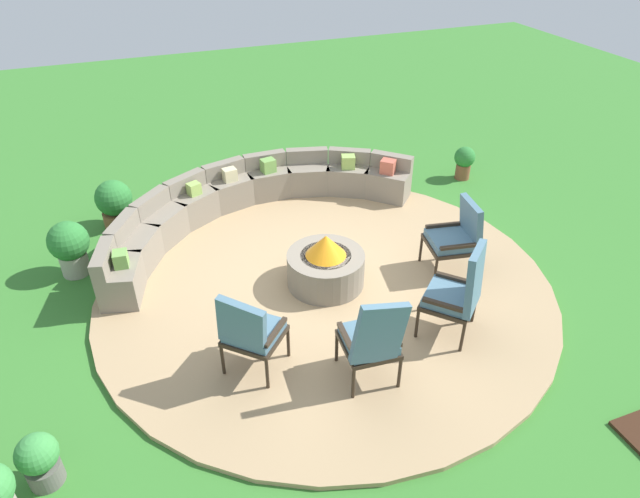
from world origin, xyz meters
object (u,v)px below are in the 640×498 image
Objects in this scene: curved_stone_bench at (247,202)px; potted_plant_2 at (70,246)px; lounge_chair_front_left at (250,331)px; potted_plant_5 at (115,202)px; fire_pit at (326,265)px; lounge_chair_front_right at (372,339)px; lounge_chair_back_left at (459,291)px; potted_plant_3 at (464,161)px; potted_plant_0 at (39,459)px; lounge_chair_back_right at (457,235)px.

curved_stone_bench is 6.42× the size of potted_plant_2.
potted_plant_5 is at bearing 150.23° from lounge_chair_front_left.
fire_pit is 1.72m from lounge_chair_front_right.
lounge_chair_back_left is at bearing -65.12° from curved_stone_bench.
potted_plant_3 is (3.33, 2.01, -0.01)m from fire_pit.
curved_stone_bench is at bearing 52.69° from potted_plant_0.
lounge_chair_front_right reaches higher than potted_plant_3.
lounge_chair_back_left is at bearing 158.28° from lounge_chair_back_right.
potted_plant_3 is (1.68, 2.34, -0.27)m from lounge_chair_back_right.
lounge_chair_back_right reaches higher than curved_stone_bench.
curved_stone_bench is 1.93m from potted_plant_5.
lounge_chair_front_right is 1.23m from lounge_chair_back_left.
potted_plant_2 is at bearing 135.97° from lounge_chair_front_right.
potted_plant_2 is (0.29, 3.15, 0.13)m from potted_plant_0.
potted_plant_0 is 0.96× the size of potted_plant_3.
potted_plant_5 is (-3.99, 2.83, -0.20)m from lounge_chair_back_right.
potted_plant_5 is (-2.34, 2.50, 0.06)m from fire_pit.
lounge_chair_back_left reaches higher than potted_plant_5.
lounge_chair_back_right is at bearing 15.59° from potted_plant_0.
potted_plant_3 is at bearing -4.98° from potted_plant_5.
potted_plant_0 is (-3.25, -1.70, -0.04)m from fire_pit.
lounge_chair_back_left is 1.16× the size of lounge_chair_back_right.
lounge_chair_front_left is at bearing -56.53° from potted_plant_2.
potted_plant_2 is at bearing 101.85° from lounge_chair_back_left.
fire_pit is 0.97× the size of lounge_chair_back_right.
lounge_chair_front_right is at bearing -62.68° from potted_plant_5.
fire_pit is 0.84× the size of lounge_chair_back_left.
fire_pit is 0.86× the size of lounge_chair_front_right.
lounge_chair_front_right is at bearing 136.67° from lounge_chair_back_right.
potted_plant_5 is (0.91, 4.20, 0.10)m from potted_plant_0.
potted_plant_5 is at bearing 175.02° from potted_plant_3.
curved_stone_bench is at bearing 72.03° from lounge_chair_back_left.
lounge_chair_front_left is 3.02m from lounge_chair_back_right.
curved_stone_bench is 4.32× the size of lounge_chair_front_right.
lounge_chair_front_right is 2.28m from lounge_chair_back_right.
lounge_chair_back_left reaches higher than lounge_chair_back_right.
lounge_chair_back_left is at bearing 19.72° from lounge_chair_front_right.
fire_pit is 3.89m from potted_plant_3.
lounge_chair_back_right is 5.10m from potted_plant_0.
lounge_chair_front_right reaches higher than lounge_chair_front_left.
lounge_chair_back_right is at bearing 58.85° from lounge_chair_front_left.
potted_plant_2 is at bearing 153.85° from fire_pit.
lounge_chair_front_left reaches higher than fire_pit.
fire_pit is 3.67m from potted_plant_0.
potted_plant_3 is at bearing 31.13° from fire_pit.
potted_plant_2 reaches higher than potted_plant_5.
potted_plant_2 is (-4.61, 1.78, -0.17)m from lounge_chair_back_right.
lounge_chair_front_left is (-1.25, -1.12, 0.27)m from fire_pit.
lounge_chair_front_right is (-0.18, -1.69, 0.29)m from fire_pit.
lounge_chair_back_right is (1.65, -0.33, 0.26)m from fire_pit.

